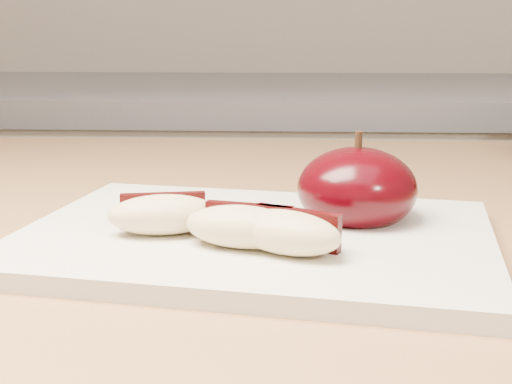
{
  "coord_description": "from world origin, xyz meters",
  "views": [
    {
      "loc": [
        0.06,
        -0.07,
        1.04
      ],
      "look_at": [
        0.03,
        0.37,
        0.94
      ],
      "focal_mm": 50.0,
      "sensor_mm": 36.0,
      "label": 1
    }
  ],
  "objects": [
    {
      "name": "apple_half",
      "position": [
        0.1,
        0.4,
        0.93
      ],
      "size": [
        0.08,
        0.08,
        0.07
      ],
      "rotation": [
        0.0,
        0.0,
        -0.02
      ],
      "color": "black",
      "rests_on": "cutting_board"
    },
    {
      "name": "apple_wedge_b",
      "position": [
        0.03,
        0.33,
        0.92
      ],
      "size": [
        0.08,
        0.05,
        0.03
      ],
      "rotation": [
        0.0,
        0.0,
        -0.24
      ],
      "color": "#D6BE88",
      "rests_on": "cutting_board"
    },
    {
      "name": "back_cabinet",
      "position": [
        0.0,
        1.2,
        0.47
      ],
      "size": [
        2.4,
        0.62,
        0.94
      ],
      "color": "silver",
      "rests_on": "ground"
    },
    {
      "name": "apple_wedge_a",
      "position": [
        -0.03,
        0.36,
        0.92
      ],
      "size": [
        0.07,
        0.05,
        0.03
      ],
      "rotation": [
        0.0,
        0.0,
        0.19
      ],
      "color": "#D6BE88",
      "rests_on": "cutting_board"
    },
    {
      "name": "cutting_board",
      "position": [
        0.03,
        0.37,
        0.91
      ],
      "size": [
        0.33,
        0.27,
        0.01
      ],
      "primitive_type": "cube",
      "rotation": [
        0.0,
        0.0,
        -0.17
      ],
      "color": "silver",
      "rests_on": "island_counter"
    },
    {
      "name": "apple_wedge_c",
      "position": [
        0.05,
        0.32,
        0.92
      ],
      "size": [
        0.08,
        0.06,
        0.03
      ],
      "rotation": [
        0.0,
        0.0,
        -0.49
      ],
      "color": "#D6BE88",
      "rests_on": "cutting_board"
    }
  ]
}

